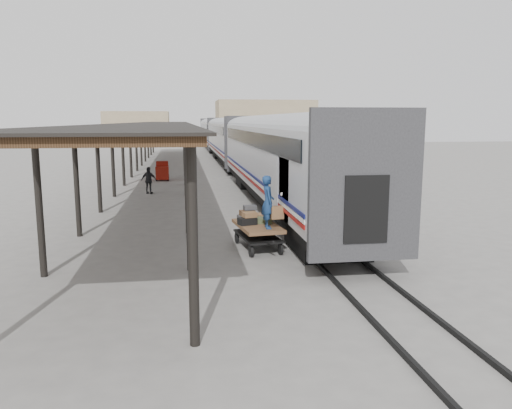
{
  "coord_description": "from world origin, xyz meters",
  "views": [
    {
      "loc": [
        -1.5,
        -16.24,
        4.34
      ],
      "look_at": [
        0.77,
        -0.78,
        1.7
      ],
      "focal_mm": 35.0,
      "sensor_mm": 36.0,
      "label": 1
    }
  ],
  "objects": [
    {
      "name": "ground",
      "position": [
        0.0,
        0.0,
        0.0
      ],
      "size": [
        160.0,
        160.0,
        0.0
      ],
      "primitive_type": "plane",
      "color": "slate",
      "rests_on": "ground"
    },
    {
      "name": "train",
      "position": [
        3.19,
        33.79,
        2.69
      ],
      "size": [
        3.45,
        76.01,
        4.01
      ],
      "color": "silver",
      "rests_on": "ground"
    },
    {
      "name": "canopy",
      "position": [
        -3.4,
        24.0,
        4.0
      ],
      "size": [
        4.9,
        64.3,
        4.15
      ],
      "color": "#422B19",
      "rests_on": "ground"
    },
    {
      "name": "rails",
      "position": [
        3.2,
        34.0,
        0.06
      ],
      "size": [
        1.54,
        150.0,
        0.12
      ],
      "color": "black",
      "rests_on": "ground"
    },
    {
      "name": "building_far",
      "position": [
        14.0,
        78.0,
        4.0
      ],
      "size": [
        18.0,
        10.0,
        8.0
      ],
      "primitive_type": "cube",
      "color": "tan",
      "rests_on": "ground"
    },
    {
      "name": "building_left",
      "position": [
        -10.0,
        82.0,
        3.0
      ],
      "size": [
        12.0,
        8.0,
        6.0
      ],
      "primitive_type": "cube",
      "color": "tan",
      "rests_on": "ground"
    },
    {
      "name": "baggage_cart",
      "position": [
        0.96,
        0.15,
        0.65
      ],
      "size": [
        1.56,
        2.54,
        0.86
      ],
      "rotation": [
        0.0,
        0.0,
        0.13
      ],
      "color": "brown",
      "rests_on": "ground"
    },
    {
      "name": "suitcase_stack",
      "position": [
        0.83,
        0.52,
        1.04
      ],
      "size": [
        1.21,
        1.26,
        0.57
      ],
      "rotation": [
        0.0,
        0.0,
        0.13
      ],
      "color": "#3C3C3E",
      "rests_on": "baggage_cart"
    },
    {
      "name": "luggage_tug",
      "position": [
        -3.02,
        20.87,
        0.62
      ],
      "size": [
        0.97,
        1.56,
        1.36
      ],
      "rotation": [
        0.0,
        0.0,
        0.02
      ],
      "color": "maroon",
      "rests_on": "ground"
    },
    {
      "name": "porter",
      "position": [
        1.2,
        -0.5,
        1.73
      ],
      "size": [
        0.43,
        0.64,
        1.73
      ],
      "primitive_type": "imported",
      "rotation": [
        0.0,
        0.0,
        1.59
      ],
      "color": "navy",
      "rests_on": "baggage_cart"
    },
    {
      "name": "pedestrian",
      "position": [
        -3.53,
        13.92,
        0.81
      ],
      "size": [
        1.02,
        0.66,
        1.62
      ],
      "primitive_type": "imported",
      "rotation": [
        0.0,
        0.0,
        2.84
      ],
      "color": "black",
      "rests_on": "ground"
    }
  ]
}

